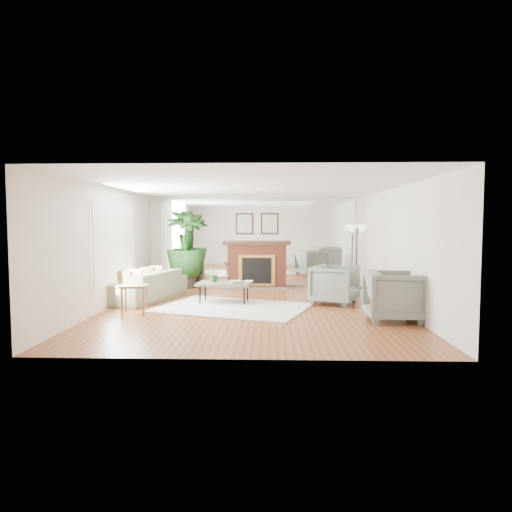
{
  "coord_description": "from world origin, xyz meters",
  "views": [
    {
      "loc": [
        0.37,
        -9.24,
        1.74
      ],
      "look_at": [
        0.06,
        0.6,
        1.05
      ],
      "focal_mm": 32.0,
      "sensor_mm": 36.0,
      "label": 1
    }
  ],
  "objects_px": {
    "coffee_table": "(224,284)",
    "potted_ficus": "(185,246)",
    "armchair_front": "(395,296)",
    "fireplace": "(257,263)",
    "armchair_back": "(335,285)",
    "side_table": "(134,290)",
    "sofa": "(147,286)",
    "floor_lamp": "(357,234)"
  },
  "relations": [
    {
      "from": "armchair_front",
      "to": "potted_ficus",
      "type": "bearing_deg",
      "value": 49.57
    },
    {
      "from": "fireplace",
      "to": "side_table",
      "type": "height_order",
      "value": "fireplace"
    },
    {
      "from": "side_table",
      "to": "potted_ficus",
      "type": "xyz_separation_m",
      "value": [
        0.31,
        3.7,
        0.66
      ]
    },
    {
      "from": "armchair_back",
      "to": "side_table",
      "type": "bearing_deg",
      "value": 132.69
    },
    {
      "from": "fireplace",
      "to": "side_table",
      "type": "distance_m",
      "value": 4.48
    },
    {
      "from": "sofa",
      "to": "side_table",
      "type": "distance_m",
      "value": 1.63
    },
    {
      "from": "fireplace",
      "to": "coffee_table",
      "type": "distance_m",
      "value": 2.69
    },
    {
      "from": "sofa",
      "to": "potted_ficus",
      "type": "distance_m",
      "value": 2.29
    },
    {
      "from": "armchair_back",
      "to": "side_table",
      "type": "relative_size",
      "value": 1.64
    },
    {
      "from": "fireplace",
      "to": "armchair_back",
      "type": "xyz_separation_m",
      "value": [
        1.78,
        -2.6,
        -0.24
      ]
    },
    {
      "from": "coffee_table",
      "to": "sofa",
      "type": "relative_size",
      "value": 0.53
    },
    {
      "from": "coffee_table",
      "to": "armchair_back",
      "type": "bearing_deg",
      "value": 0.09
    },
    {
      "from": "sofa",
      "to": "floor_lamp",
      "type": "bearing_deg",
      "value": 128.35
    },
    {
      "from": "coffee_table",
      "to": "fireplace",
      "type": "bearing_deg",
      "value": 76.08
    },
    {
      "from": "fireplace",
      "to": "coffee_table",
      "type": "height_order",
      "value": "fireplace"
    },
    {
      "from": "coffee_table",
      "to": "armchair_front",
      "type": "relative_size",
      "value": 1.23
    },
    {
      "from": "coffee_table",
      "to": "floor_lamp",
      "type": "relative_size",
      "value": 0.71
    },
    {
      "from": "sofa",
      "to": "potted_ficus",
      "type": "xyz_separation_m",
      "value": [
        0.5,
        2.08,
        0.8
      ]
    },
    {
      "from": "armchair_front",
      "to": "potted_ficus",
      "type": "height_order",
      "value": "potted_ficus"
    },
    {
      "from": "fireplace",
      "to": "armchair_back",
      "type": "distance_m",
      "value": 3.16
    },
    {
      "from": "floor_lamp",
      "to": "fireplace",
      "type": "bearing_deg",
      "value": 176.63
    },
    {
      "from": "sofa",
      "to": "armchair_front",
      "type": "xyz_separation_m",
      "value": [
        5.05,
        -2.08,
        0.12
      ]
    },
    {
      "from": "sofa",
      "to": "potted_ficus",
      "type": "bearing_deg",
      "value": -177.17
    },
    {
      "from": "fireplace",
      "to": "floor_lamp",
      "type": "height_order",
      "value": "fireplace"
    },
    {
      "from": "coffee_table",
      "to": "potted_ficus",
      "type": "xyz_separation_m",
      "value": [
        -1.31,
        2.44,
        0.71
      ]
    },
    {
      "from": "fireplace",
      "to": "armchair_front",
      "type": "bearing_deg",
      "value": -59.0
    },
    {
      "from": "fireplace",
      "to": "potted_ficus",
      "type": "height_order",
      "value": "potted_ficus"
    },
    {
      "from": "fireplace",
      "to": "sofa",
      "type": "relative_size",
      "value": 0.89
    },
    {
      "from": "sofa",
      "to": "armchair_front",
      "type": "bearing_deg",
      "value": 83.9
    },
    {
      "from": "coffee_table",
      "to": "potted_ficus",
      "type": "relative_size",
      "value": 0.58
    },
    {
      "from": "armchair_front",
      "to": "side_table",
      "type": "distance_m",
      "value": 4.88
    },
    {
      "from": "armchair_back",
      "to": "potted_ficus",
      "type": "xyz_separation_m",
      "value": [
        -3.73,
        2.44,
        0.71
      ]
    },
    {
      "from": "potted_ficus",
      "to": "armchair_front",
      "type": "bearing_deg",
      "value": -42.49
    },
    {
      "from": "floor_lamp",
      "to": "side_table",
      "type": "bearing_deg",
      "value": -143.27
    },
    {
      "from": "armchair_back",
      "to": "armchair_front",
      "type": "height_order",
      "value": "armchair_front"
    },
    {
      "from": "potted_ficus",
      "to": "coffee_table",
      "type": "bearing_deg",
      "value": -61.85
    },
    {
      "from": "armchair_back",
      "to": "side_table",
      "type": "xyz_separation_m",
      "value": [
        -4.04,
        -1.26,
        0.05
      ]
    },
    {
      "from": "armchair_back",
      "to": "floor_lamp",
      "type": "bearing_deg",
      "value": 4.62
    },
    {
      "from": "side_table",
      "to": "armchair_front",
      "type": "bearing_deg",
      "value": -5.49
    },
    {
      "from": "sofa",
      "to": "potted_ficus",
      "type": "relative_size",
      "value": 1.08
    },
    {
      "from": "fireplace",
      "to": "armchair_front",
      "type": "relative_size",
      "value": 2.06
    },
    {
      "from": "sofa",
      "to": "potted_ficus",
      "type": "height_order",
      "value": "potted_ficus"
    }
  ]
}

